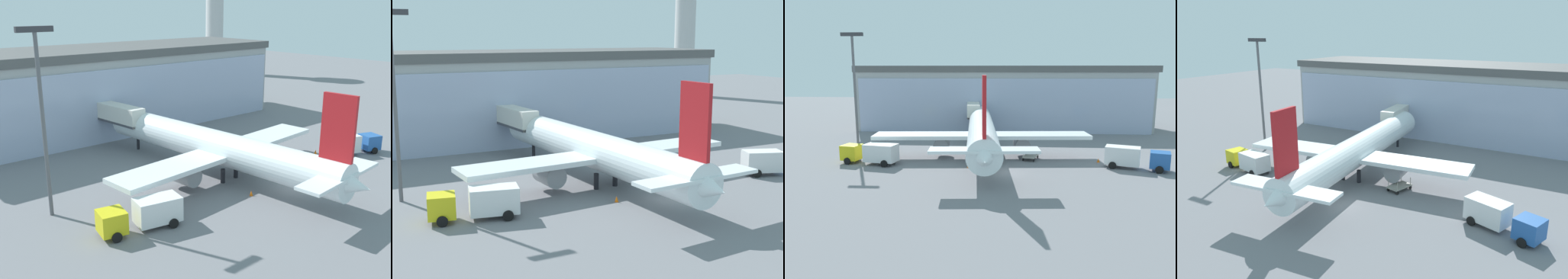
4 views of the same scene
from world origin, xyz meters
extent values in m
plane|color=slate|center=(0.00, 0.00, 0.00)|extent=(240.00, 240.00, 0.00)
cube|color=#A5A5A5|center=(0.00, 36.17, 5.72)|extent=(56.56, 16.32, 11.44)
cube|color=#A9B4D2|center=(-0.08, 28.14, 5.15)|extent=(55.28, 0.86, 10.30)
cube|color=#545454|center=(0.00, 36.17, 12.04)|extent=(57.69, 16.65, 1.20)
cube|color=silver|center=(-5.54, 27.05, 4.76)|extent=(3.34, 13.23, 2.40)
cube|color=#3F3F47|center=(-5.54, 27.05, 3.71)|extent=(3.39, 13.24, 0.30)
cylinder|color=#4C4C51|center=(-5.98, 31.94, 1.78)|extent=(0.70, 0.70, 3.56)
cylinder|color=#59595E|center=(-21.49, 10.86, 8.31)|extent=(0.36, 0.36, 16.61)
cube|color=#333338|center=(-21.49, 10.86, 16.86)|extent=(3.20, 0.40, 0.50)
cylinder|color=white|center=(-2.93, 8.93, 3.46)|extent=(6.17, 33.37, 3.73)
cone|color=white|center=(-4.15, 25.48, 3.46)|extent=(3.94, 3.27, 3.73)
cone|color=white|center=(-1.70, -7.61, 3.46)|extent=(3.64, 4.24, 3.36)
cube|color=white|center=(-2.80, 7.28, 3.09)|extent=(29.24, 6.33, 0.50)
cube|color=white|center=(-1.78, -6.62, 4.02)|extent=(11.15, 3.21, 0.30)
cube|color=red|center=(-1.81, -6.12, 8.36)|extent=(0.60, 3.22, 6.07)
cylinder|color=gray|center=(-8.34, 7.37, 1.74)|extent=(2.33, 3.35, 2.10)
cylinder|color=gray|center=(2.66, 8.18, 1.74)|extent=(2.33, 3.35, 2.10)
cylinder|color=black|center=(-3.85, 6.20, 0.80)|extent=(0.50, 0.50, 1.60)
cylinder|color=black|center=(-1.61, 6.36, 0.80)|extent=(0.50, 0.50, 1.60)
cylinder|color=black|center=(-3.93, 22.49, 0.80)|extent=(0.40, 0.40, 1.60)
cube|color=yellow|center=(-19.46, 3.47, 1.40)|extent=(2.60, 2.60, 1.90)
cube|color=white|center=(-15.34, 2.63, 1.55)|extent=(4.36, 2.96, 2.20)
cylinder|color=black|center=(-19.68, 2.39, 0.45)|extent=(0.94, 0.47, 0.90)
cylinder|color=black|center=(-19.24, 4.55, 0.45)|extent=(0.94, 0.47, 0.90)
cylinder|color=black|center=(-14.58, 1.35, 0.45)|extent=(0.94, 0.47, 0.90)
cylinder|color=black|center=(-14.14, 3.51, 0.45)|extent=(0.94, 0.47, 0.90)
cube|color=#2659A5|center=(18.67, 1.44, 1.40)|extent=(2.83, 2.83, 1.90)
cube|color=white|center=(14.73, 2.91, 1.55)|extent=(4.52, 3.46, 2.20)
cylinder|color=black|center=(19.05, 2.47, 0.45)|extent=(0.95, 0.60, 0.90)
cylinder|color=black|center=(18.28, 0.41, 0.45)|extent=(0.95, 0.60, 0.90)
cylinder|color=black|center=(14.18, 4.29, 0.45)|extent=(0.95, 0.60, 0.90)
cylinder|color=black|center=(13.41, 2.23, 0.45)|extent=(0.95, 0.60, 0.90)
cube|color=#9E998C|center=(3.81, 6.56, 0.52)|extent=(2.37, 3.15, 0.16)
cylinder|color=black|center=(4.15, 5.27, 0.22)|extent=(0.25, 0.46, 0.44)
cylinder|color=#9E998C|center=(4.15, 5.27, 1.05)|extent=(0.08, 0.08, 0.90)
cylinder|color=black|center=(2.78, 5.71, 0.22)|extent=(0.25, 0.46, 0.44)
cylinder|color=#9E998C|center=(2.78, 5.71, 1.05)|extent=(0.08, 0.08, 0.90)
cylinder|color=black|center=(4.83, 7.41, 0.22)|extent=(0.25, 0.46, 0.44)
cylinder|color=#9E998C|center=(4.83, 7.41, 1.05)|extent=(0.08, 0.08, 0.90)
cylinder|color=black|center=(3.46, 7.85, 0.22)|extent=(0.25, 0.46, 0.44)
cylinder|color=#9E998C|center=(3.46, 7.85, 1.05)|extent=(0.08, 0.08, 0.90)
cone|color=orange|center=(-4.16, 1.70, 0.28)|extent=(0.36, 0.36, 0.55)
cone|color=orange|center=(12.52, 5.52, 0.28)|extent=(0.36, 0.36, 0.55)
camera|label=1|loc=(-36.89, -27.23, 18.68)|focal=42.00mm
camera|label=2|loc=(-28.23, -39.14, 14.97)|focal=50.00mm
camera|label=3|loc=(0.10, -43.60, 11.95)|focal=35.00mm
camera|label=4|loc=(21.06, -31.28, 17.92)|focal=35.00mm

